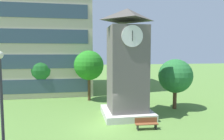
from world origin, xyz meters
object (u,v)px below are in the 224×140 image
Objects in this scene: street_lamp at (2,101)px; tree_near_tower at (89,65)px; park_bench at (146,123)px; tree_streetside at (175,76)px; clock_tower at (127,69)px; tree_by_building at (43,69)px.

tree_near_tower reaches higher than street_lamp.
park_bench is 0.30× the size of street_lamp.
tree_near_tower reaches higher than tree_streetside.
street_lamp is (-8.08, -8.35, -0.68)m from clock_tower.
tree_streetside is at bearing -31.01° from tree_near_tower.
clock_tower is 5.46× the size of park_bench.
tree_by_building is (-6.03, 3.98, -0.74)m from tree_near_tower.
street_lamp is at bearing -108.10° from tree_near_tower.
clock_tower is at bearing -164.79° from tree_streetside.
tree_streetside is at bearing -32.01° from tree_by_building.
park_bench is 17.67m from tree_by_building.
tree_by_building is (-1.09, 19.11, -0.13)m from street_lamp.
park_bench is 0.31× the size of tree_by_building.
tree_streetside is (13.69, 9.88, -0.26)m from street_lamp.
clock_tower is 5.37m from park_bench.
street_lamp is at bearing -144.20° from tree_streetside.
tree_near_tower is (-8.75, 5.26, 0.88)m from tree_streetside.
park_bench is at bearing 28.68° from street_lamp.
park_bench is at bearing -78.87° from clock_tower.
clock_tower reaches higher than tree_near_tower.
clock_tower is 11.64m from street_lamp.
clock_tower reaches higher than tree_streetside.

